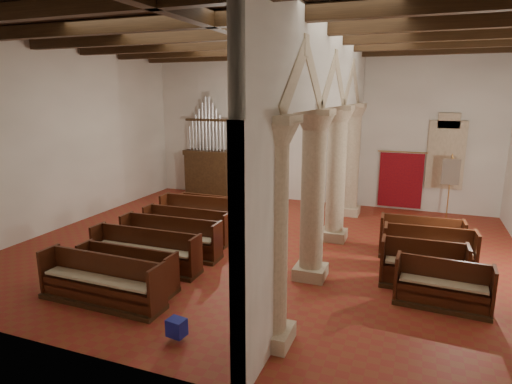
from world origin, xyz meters
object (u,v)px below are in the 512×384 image
Objects in this scene: processional_banner at (448,202)px; aisle_pew_0 at (442,292)px; lectern at (260,187)px; nave_pew_0 at (101,288)px; pipe_organ at (209,164)px.

processional_banner reaches higher than aisle_pew_0.
lectern is 0.70× the size of aisle_pew_0.
aisle_pew_0 is (-0.39, -6.38, -0.47)m from processional_banner.
lectern is at bearing 135.74° from aisle_pew_0.
aisle_pew_0 is at bearing 20.50° from nave_pew_0.
lectern is 7.28m from processional_banner.
pipe_organ is 2.55m from lectern.
pipe_organ is 11.91m from aisle_pew_0.
pipe_organ is 2.25× the size of aisle_pew_0.
pipe_organ is 3.20× the size of lectern.
lectern is 0.56× the size of processional_banner.
nave_pew_0 is 7.22m from aisle_pew_0.
pipe_organ reaches higher than nave_pew_0.
processional_banner is (9.62, -1.08, -0.56)m from pipe_organ.
processional_banner is (7.20, -1.06, 0.24)m from lectern.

